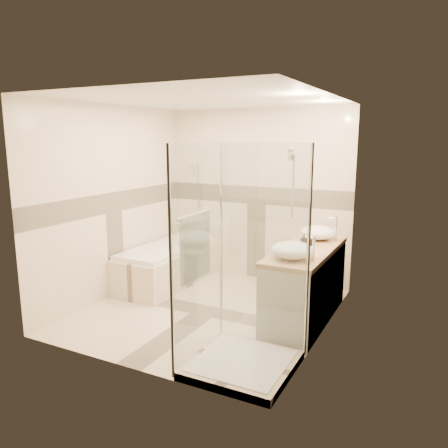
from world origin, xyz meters
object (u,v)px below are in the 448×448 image
at_px(vessel_sink_near, 318,232).
at_px(bathtub, 167,263).
at_px(amenity_bottle_a, 304,241).
at_px(amenity_bottle_b, 308,239).
at_px(vanity, 305,284).
at_px(vessel_sink_far, 292,250).
at_px(shower_enclosure, 235,312).

bearing_deg(vessel_sink_near, bathtub, -175.44).
height_order(bathtub, vessel_sink_near, vessel_sink_near).
relative_size(amenity_bottle_a, amenity_bottle_b, 1.13).
relative_size(vanity, amenity_bottle_b, 10.05).
relative_size(vessel_sink_far, amenity_bottle_b, 2.75).
bearing_deg(amenity_bottle_a, vessel_sink_far, -90.00).
relative_size(vanity, vessel_sink_near, 3.77).
distance_m(bathtub, amenity_bottle_a, 2.26).
bearing_deg(vessel_sink_near, amenity_bottle_a, -90.00).
bearing_deg(amenity_bottle_b, vessel_sink_far, -90.00).
distance_m(vessel_sink_near, amenity_bottle_b, 0.39).
bearing_deg(bathtub, amenity_bottle_b, -5.99).
bearing_deg(shower_enclosure, vessel_sink_far, 71.25).
bearing_deg(amenity_bottle_b, amenity_bottle_a, -90.00).
height_order(vessel_sink_far, amenity_bottle_a, amenity_bottle_a).
bearing_deg(shower_enclosure, vessel_sink_near, 81.34).
bearing_deg(bathtub, vessel_sink_near, 4.56).
bearing_deg(amenity_bottle_b, bathtub, 174.01).
distance_m(bathtub, vessel_sink_far, 2.37).
bearing_deg(shower_enclosure, amenity_bottle_a, 77.42).
xyz_separation_m(vanity, vessel_sink_near, (-0.02, 0.52, 0.51)).
distance_m(vanity, shower_enclosure, 1.31).
relative_size(shower_enclosure, vessel_sink_near, 4.75).
xyz_separation_m(shower_enclosure, vessel_sink_near, (0.27, 1.79, 0.43)).
distance_m(vanity, vessel_sink_far, 0.69).
xyz_separation_m(bathtub, amenity_bottle_b, (2.13, -0.22, 0.62)).
height_order(bathtub, vessel_sink_far, vessel_sink_far).
relative_size(vanity, amenity_bottle_a, 8.91).
relative_size(vessel_sink_near, amenity_bottle_b, 2.66).
relative_size(vessel_sink_near, vessel_sink_far, 0.97).
bearing_deg(amenity_bottle_a, amenity_bottle_b, 90.00).
xyz_separation_m(vessel_sink_near, amenity_bottle_a, (0.00, -0.57, 0.00)).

